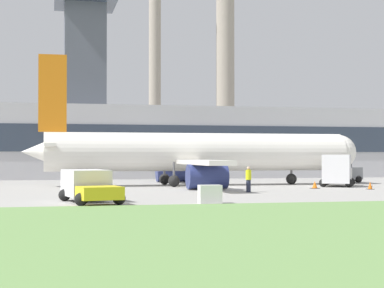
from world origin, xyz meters
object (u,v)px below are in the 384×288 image
object	(u,v)px
pushback_tug	(343,173)
ground_crew_person	(248,179)
fuel_truck	(337,171)
baggage_truck	(89,186)
airplane	(194,153)

from	to	relation	value
pushback_tug	ground_crew_person	distance (m)	19.70
ground_crew_person	fuel_truck	bearing A→B (deg)	32.94
baggage_truck	fuel_truck	xyz separation A→B (m)	(21.76, 14.05, 0.38)
airplane	ground_crew_person	distance (m)	11.45
pushback_tug	fuel_truck	bearing A→B (deg)	-118.87
airplane	pushback_tug	distance (m)	15.88
pushback_tug	ground_crew_person	bearing A→B (deg)	-135.35
pushback_tug	baggage_truck	distance (m)	33.59
pushback_tug	ground_crew_person	world-z (taller)	pushback_tug
airplane	ground_crew_person	bearing A→B (deg)	-82.29
airplane	ground_crew_person	size ratio (longest dim) A/B	16.44
pushback_tug	baggage_truck	world-z (taller)	pushback_tug
airplane	baggage_truck	size ratio (longest dim) A/B	4.96
airplane	ground_crew_person	world-z (taller)	airplane
fuel_truck	ground_crew_person	distance (m)	11.84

